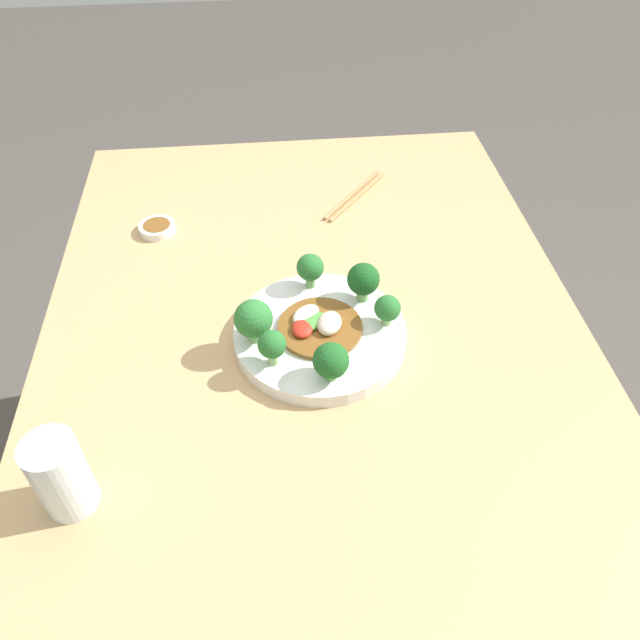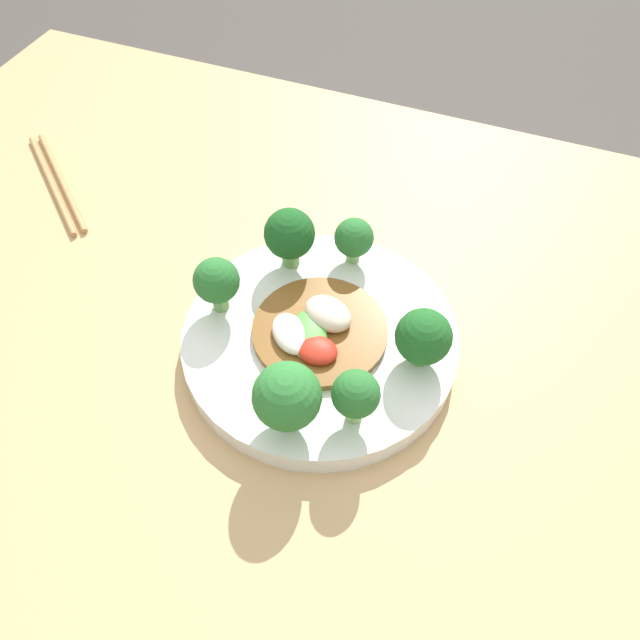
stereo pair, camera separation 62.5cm
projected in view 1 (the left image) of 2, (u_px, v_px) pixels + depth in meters
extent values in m
plane|color=#4C4742|center=(316.00, 540.00, 1.52)|extent=(8.00, 8.00, 0.00)
cube|color=tan|center=(315.00, 453.00, 1.25)|extent=(1.16, 0.86, 0.75)
cylinder|color=white|center=(320.00, 335.00, 0.95)|extent=(0.26, 0.26, 0.02)
cylinder|color=#89B76B|center=(386.00, 320.00, 0.95)|extent=(0.01, 0.01, 0.02)
sphere|color=#286B2D|center=(388.00, 308.00, 0.93)|extent=(0.04, 0.04, 0.04)
cylinder|color=#70A356|center=(362.00, 294.00, 0.99)|extent=(0.02, 0.02, 0.02)
sphere|color=#19511E|center=(363.00, 279.00, 0.96)|extent=(0.05, 0.05, 0.05)
cylinder|color=#89B76B|center=(273.00, 357.00, 0.89)|extent=(0.01, 0.01, 0.02)
sphere|color=#286B2D|center=(272.00, 344.00, 0.87)|extent=(0.04, 0.04, 0.04)
cylinder|color=#70A356|center=(331.00, 374.00, 0.87)|extent=(0.02, 0.02, 0.01)
sphere|color=#1E5B23|center=(331.00, 361.00, 0.85)|extent=(0.05, 0.05, 0.05)
cylinder|color=#70A356|center=(255.00, 334.00, 0.92)|extent=(0.02, 0.02, 0.02)
sphere|color=#2D7533|center=(253.00, 319.00, 0.90)|extent=(0.06, 0.06, 0.06)
cylinder|color=#70A356|center=(310.00, 281.00, 1.01)|extent=(0.02, 0.02, 0.02)
sphere|color=#286B2D|center=(310.00, 267.00, 0.99)|extent=(0.04, 0.04, 0.04)
cylinder|color=brown|center=(320.00, 328.00, 0.94)|extent=(0.13, 0.13, 0.01)
ellipsoid|color=red|center=(302.00, 329.00, 0.93)|extent=(0.04, 0.03, 0.01)
ellipsoid|color=silver|center=(306.00, 315.00, 0.95)|extent=(0.06, 0.06, 0.02)
ellipsoid|color=#4C933D|center=(310.00, 322.00, 0.94)|extent=(0.06, 0.07, 0.01)
ellipsoid|color=beige|center=(329.00, 323.00, 0.93)|extent=(0.06, 0.05, 0.02)
cylinder|color=silver|center=(61.00, 475.00, 0.73)|extent=(0.06, 0.06, 0.11)
cylinder|color=#AD7F4C|center=(358.00, 196.00, 1.24)|extent=(0.16, 0.13, 0.01)
cylinder|color=#AD7F4C|center=(352.00, 194.00, 1.24)|extent=(0.16, 0.13, 0.01)
cylinder|color=white|center=(157.00, 228.00, 1.16)|extent=(0.07, 0.07, 0.01)
cylinder|color=brown|center=(157.00, 225.00, 1.15)|extent=(0.05, 0.05, 0.00)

